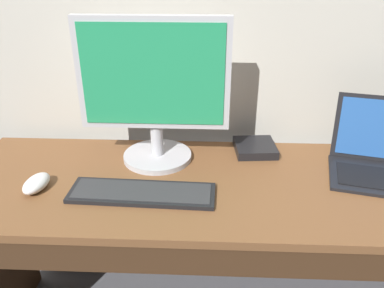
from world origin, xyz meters
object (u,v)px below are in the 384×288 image
(external_monitor, at_px, (154,90))
(external_drive_box, at_px, (255,148))
(computer_mouse, at_px, (36,183))
(wired_keyboard, at_px, (142,193))
(laptop_black, at_px, (380,159))

(external_monitor, height_order, external_drive_box, external_monitor)
(external_monitor, distance_m, computer_mouse, 0.49)
(external_monitor, distance_m, wired_keyboard, 0.35)
(external_drive_box, bearing_deg, laptop_black, -18.52)
(laptop_black, xyz_separation_m, external_drive_box, (-0.41, 0.14, -0.04))
(external_monitor, xyz_separation_m, external_drive_box, (0.37, 0.09, -0.26))
(laptop_black, xyz_separation_m, wired_keyboard, (-0.80, -0.18, -0.04))
(external_monitor, xyz_separation_m, wired_keyboard, (-0.02, -0.23, -0.26))
(wired_keyboard, distance_m, external_drive_box, 0.50)
(laptop_black, height_order, external_drive_box, laptop_black)
(external_monitor, bearing_deg, wired_keyboard, -95.02)
(wired_keyboard, relative_size, computer_mouse, 3.85)
(wired_keyboard, height_order, computer_mouse, computer_mouse)
(laptop_black, relative_size, wired_keyboard, 0.81)
(external_monitor, relative_size, computer_mouse, 4.27)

